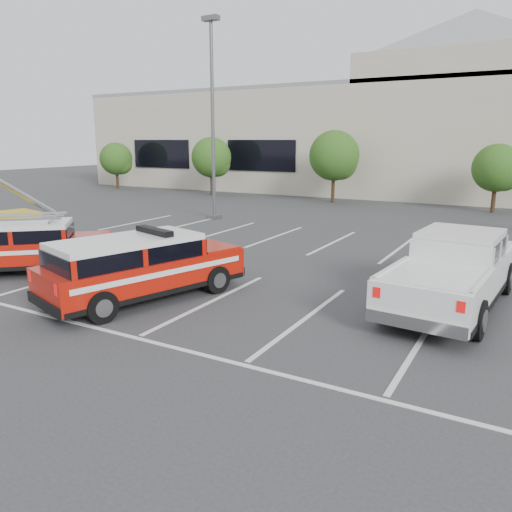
# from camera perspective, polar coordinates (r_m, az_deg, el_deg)

# --- Properties ---
(ground) EXTENTS (120.00, 120.00, 0.00)m
(ground) POSITION_cam_1_polar(r_m,az_deg,el_deg) (13.31, -5.19, -5.25)
(ground) COLOR #313133
(ground) RESTS_ON ground
(stall_markings) EXTENTS (23.00, 15.00, 0.01)m
(stall_markings) POSITION_cam_1_polar(r_m,az_deg,el_deg) (17.04, 3.41, -1.08)
(stall_markings) COLOR silver
(stall_markings) RESTS_ON ground
(convention_building) EXTENTS (60.00, 16.99, 13.20)m
(convention_building) POSITION_cam_1_polar(r_m,az_deg,el_deg) (42.81, 20.52, 13.03)
(convention_building) COLOR beige
(convention_building) RESTS_ON ground
(tree_far_left) EXTENTS (2.77, 2.77, 3.99)m
(tree_far_left) POSITION_cam_1_polar(r_m,az_deg,el_deg) (45.67, -15.57, 10.54)
(tree_far_left) COLOR #3F2B19
(tree_far_left) RESTS_ON ground
(tree_left) EXTENTS (3.07, 3.07, 4.42)m
(tree_left) POSITION_cam_1_polar(r_m,az_deg,el_deg) (39.27, -4.98, 11.01)
(tree_left) COLOR #3F2B19
(tree_left) RESTS_ON ground
(tree_mid_left) EXTENTS (3.37, 3.37, 4.85)m
(tree_mid_left) POSITION_cam_1_polar(r_m,az_deg,el_deg) (34.62, 9.08, 11.07)
(tree_mid_left) COLOR #3F2B19
(tree_mid_left) RESTS_ON ground
(tree_mid_right) EXTENTS (2.77, 2.77, 3.99)m
(tree_mid_right) POSITION_cam_1_polar(r_m,az_deg,el_deg) (32.52, 25.97, 8.86)
(tree_mid_right) COLOR #3F2B19
(tree_mid_right) RESTS_ON ground
(light_pole_left) EXTENTS (0.90, 0.60, 10.24)m
(light_pole_left) POSITION_cam_1_polar(r_m,az_deg,el_deg) (27.07, -4.98, 15.19)
(light_pole_left) COLOR #59595E
(light_pole_left) RESTS_ON ground
(fire_chief_suv) EXTENTS (3.46, 5.70, 1.89)m
(fire_chief_suv) POSITION_cam_1_polar(r_m,az_deg,el_deg) (13.59, -12.95, -1.75)
(fire_chief_suv) COLOR #A61308
(fire_chief_suv) RESTS_ON ground
(white_pickup) EXTENTS (2.61, 6.32, 1.89)m
(white_pickup) POSITION_cam_1_polar(r_m,az_deg,el_deg) (13.70, 21.57, -2.30)
(white_pickup) COLOR silver
(white_pickup) RESTS_ON ground
(ladder_suv) EXTENTS (4.74, 4.51, 1.85)m
(ladder_suv) POSITION_cam_1_polar(r_m,az_deg,el_deg) (17.57, -24.30, 0.65)
(ladder_suv) COLOR #A61308
(ladder_suv) RESTS_ON ground
(utility_rig) EXTENTS (3.82, 3.94, 3.20)m
(utility_rig) POSITION_cam_1_polar(r_m,az_deg,el_deg) (22.07, -26.80, 2.46)
(utility_rig) COLOR #59595E
(utility_rig) RESTS_ON ground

